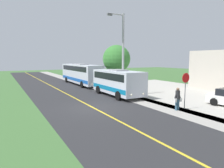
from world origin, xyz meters
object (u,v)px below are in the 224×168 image
object	(u,v)px
transit_bus_rear	(81,73)
street_light_pole	(122,52)
pedestrian_with_bags	(178,98)
shuttle_bus_front	(117,81)
stop_sign	(185,85)
tree_curbside	(117,59)

from	to	relation	value
transit_bus_rear	street_light_pole	size ratio (longest dim) A/B	1.40
street_light_pole	pedestrian_with_bags	bearing A→B (deg)	94.05
shuttle_bus_front	transit_bus_rear	xyz separation A→B (m)	(0.05, -11.25, 0.20)
pedestrian_with_bags	street_light_pole	distance (m)	8.25
transit_bus_rear	stop_sign	world-z (taller)	transit_bus_rear
stop_sign	tree_curbside	size ratio (longest dim) A/B	0.49
stop_sign	tree_curbside	world-z (taller)	tree_curbside
transit_bus_rear	tree_curbside	xyz separation A→B (m)	(-2.93, 6.09, 2.19)
shuttle_bus_front	pedestrian_with_bags	world-z (taller)	shuttle_bus_front
transit_bus_rear	pedestrian_with_bags	size ratio (longest dim) A/B	6.80
pedestrian_with_bags	tree_curbside	size ratio (longest dim) A/B	0.30
transit_bus_rear	street_light_pole	distance (m)	11.96
tree_curbside	street_light_pole	bearing A→B (deg)	65.41
pedestrian_with_bags	street_light_pole	xyz separation A→B (m)	(0.52, -7.33, 3.75)
stop_sign	tree_curbside	xyz separation A→B (m)	(-1.30, -12.92, 1.98)
shuttle_bus_front	pedestrian_with_bags	bearing A→B (deg)	96.57
pedestrian_with_bags	stop_sign	distance (m)	1.23
street_light_pole	transit_bus_rear	bearing A→B (deg)	-87.95
stop_sign	pedestrian_with_bags	bearing A→B (deg)	-7.85
shuttle_bus_front	street_light_pole	size ratio (longest dim) A/B	0.86
shuttle_bus_front	tree_curbside	world-z (taller)	tree_curbside
transit_bus_rear	tree_curbside	distance (m)	7.10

